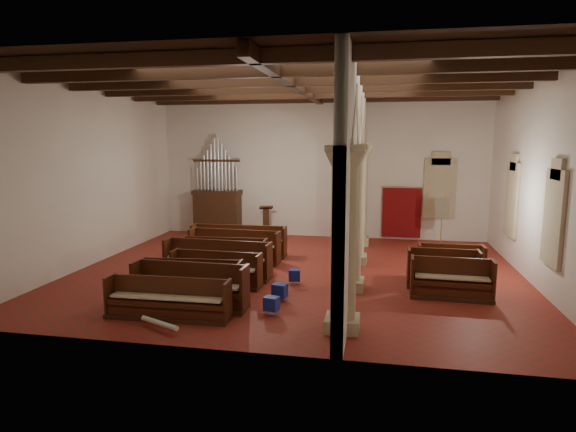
# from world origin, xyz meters

# --- Properties ---
(floor) EXTENTS (14.00, 14.00, 0.00)m
(floor) POSITION_xyz_m (0.00, 0.00, 0.00)
(floor) COLOR maroon
(floor) RESTS_ON ground
(ceiling) EXTENTS (14.00, 14.00, 0.00)m
(ceiling) POSITION_xyz_m (0.00, 0.00, 6.00)
(ceiling) COLOR #322110
(ceiling) RESTS_ON wall_back
(wall_back) EXTENTS (14.00, 0.02, 6.00)m
(wall_back) POSITION_xyz_m (0.00, 6.00, 3.00)
(wall_back) COLOR white
(wall_back) RESTS_ON floor
(wall_front) EXTENTS (14.00, 0.02, 6.00)m
(wall_front) POSITION_xyz_m (0.00, -6.00, 3.00)
(wall_front) COLOR white
(wall_front) RESTS_ON floor
(wall_left) EXTENTS (0.02, 12.00, 6.00)m
(wall_left) POSITION_xyz_m (-7.00, 0.00, 3.00)
(wall_left) COLOR white
(wall_left) RESTS_ON floor
(wall_right) EXTENTS (0.02, 12.00, 6.00)m
(wall_right) POSITION_xyz_m (7.00, 0.00, 3.00)
(wall_right) COLOR white
(wall_right) RESTS_ON floor
(ceiling_beams) EXTENTS (13.80, 11.80, 0.30)m
(ceiling_beams) POSITION_xyz_m (0.00, 0.00, 5.82)
(ceiling_beams) COLOR #3F2414
(ceiling_beams) RESTS_ON wall_back
(arcade) EXTENTS (0.90, 11.90, 6.00)m
(arcade) POSITION_xyz_m (1.80, 0.00, 3.56)
(arcade) COLOR #C6B793
(arcade) RESTS_ON floor
(window_right_a) EXTENTS (0.03, 1.00, 2.20)m
(window_right_a) POSITION_xyz_m (6.98, -1.50, 2.20)
(window_right_a) COLOR #306D56
(window_right_a) RESTS_ON wall_right
(window_right_b) EXTENTS (0.03, 1.00, 2.20)m
(window_right_b) POSITION_xyz_m (6.98, 2.50, 2.20)
(window_right_b) COLOR #306D56
(window_right_b) RESTS_ON wall_right
(window_back) EXTENTS (1.00, 0.03, 2.20)m
(window_back) POSITION_xyz_m (5.00, 5.98, 2.20)
(window_back) COLOR #306D56
(window_back) RESTS_ON wall_back
(pipe_organ) EXTENTS (2.10, 0.85, 4.40)m
(pipe_organ) POSITION_xyz_m (-4.50, 5.50, 1.37)
(pipe_organ) COLOR #3F2414
(pipe_organ) RESTS_ON floor
(lectern) EXTENTS (0.68, 0.72, 1.40)m
(lectern) POSITION_xyz_m (-2.29, 5.49, 0.58)
(lectern) COLOR #3E2613
(lectern) RESTS_ON floor
(dossal_curtain) EXTENTS (1.80, 0.07, 2.17)m
(dossal_curtain) POSITION_xyz_m (3.50, 5.92, 1.17)
(dossal_curtain) COLOR maroon
(dossal_curtain) RESTS_ON floor
(processional_banner) EXTENTS (0.51, 0.65, 2.24)m
(processional_banner) POSITION_xyz_m (4.87, 3.81, 0.78)
(processional_banner) COLOR #3F2414
(processional_banner) RESTS_ON floor
(hymnal_box_a) EXTENTS (0.39, 0.34, 0.33)m
(hymnal_box_a) POSITION_xyz_m (0.04, -3.83, 0.27)
(hymnal_box_a) COLOR navy
(hymnal_box_a) RESTS_ON floor
(hymnal_box_b) EXTENTS (0.41, 0.36, 0.36)m
(hymnal_box_b) POSITION_xyz_m (0.04, -2.84, 0.28)
(hymnal_box_b) COLOR navy
(hymnal_box_b) RESTS_ON floor
(hymnal_box_c) EXTENTS (0.35, 0.30, 0.33)m
(hymnal_box_c) POSITION_xyz_m (0.16, -1.28, 0.26)
(hymnal_box_c) COLOR navy
(hymnal_box_c) RESTS_ON floor
(tube_heater_a) EXTENTS (1.08, 0.57, 0.11)m
(tube_heater_a) POSITION_xyz_m (-2.18, -5.26, 0.16)
(tube_heater_a) COLOR white
(tube_heater_a) RESTS_ON floor
(tube_heater_b) EXTENTS (0.93, 0.15, 0.09)m
(tube_heater_b) POSITION_xyz_m (-2.70, -3.61, 0.16)
(tube_heater_b) COLOR white
(tube_heater_b) RESTS_ON floor
(nave_pew_0) EXTENTS (3.00, 0.69, 0.96)m
(nave_pew_0) POSITION_xyz_m (-2.31, -4.53, 0.32)
(nave_pew_0) COLOR #3F2414
(nave_pew_0) RESTS_ON floor
(nave_pew_1) EXTENTS (2.97, 0.83, 1.13)m
(nave_pew_1) POSITION_xyz_m (-2.09, -3.72, 0.37)
(nave_pew_1) COLOR #3F2414
(nave_pew_1) RESTS_ON floor
(nave_pew_2) EXTENTS (2.86, 0.84, 0.97)m
(nave_pew_2) POSITION_xyz_m (-2.44, -2.79, 0.32)
(nave_pew_2) COLOR #3F2414
(nave_pew_2) RESTS_ON floor
(nave_pew_3) EXTENTS (2.67, 0.76, 1.00)m
(nave_pew_3) POSITION_xyz_m (-2.03, -1.90, 0.33)
(nave_pew_3) COLOR #3F2414
(nave_pew_3) RESTS_ON floor
(nave_pew_4) EXTENTS (3.39, 0.93, 1.14)m
(nave_pew_4) POSITION_xyz_m (-2.29, -1.02, 0.37)
(nave_pew_4) COLOR #3F2414
(nave_pew_4) RESTS_ON floor
(nave_pew_5) EXTENTS (2.88, 0.80, 1.00)m
(nave_pew_5) POSITION_xyz_m (-2.43, 0.05, 0.33)
(nave_pew_5) COLOR #3F2414
(nave_pew_5) RESTS_ON floor
(nave_pew_6) EXTENTS (3.20, 0.91, 1.12)m
(nave_pew_6) POSITION_xyz_m (-2.32, 0.88, 0.37)
(nave_pew_6) COLOR #3F2414
(nave_pew_6) RESTS_ON floor
(nave_pew_7) EXTENTS (3.48, 0.80, 1.12)m
(nave_pew_7) POSITION_xyz_m (-2.44, 1.78, 0.37)
(nave_pew_7) COLOR #3F2414
(nave_pew_7) RESTS_ON floor
(aisle_pew_0) EXTENTS (2.14, 0.79, 1.07)m
(aisle_pew_0) POSITION_xyz_m (4.48, -1.75, 0.36)
(aisle_pew_0) COLOR #3F2414
(aisle_pew_0) RESTS_ON floor
(aisle_pew_1) EXTENTS (1.99, 0.77, 1.11)m
(aisle_pew_1) POSITION_xyz_m (4.38, -0.84, 0.37)
(aisle_pew_1) COLOR #3F2414
(aisle_pew_1) RESTS_ON floor
(aisle_pew_2) EXTENTS (1.92, 0.74, 1.08)m
(aisle_pew_2) POSITION_xyz_m (4.70, -0.04, 0.37)
(aisle_pew_2) COLOR #3F2414
(aisle_pew_2) RESTS_ON floor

